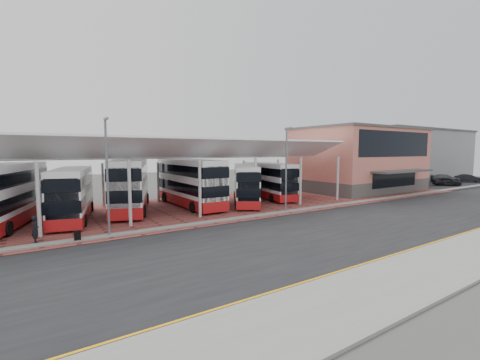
{
  "coord_description": "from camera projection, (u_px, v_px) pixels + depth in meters",
  "views": [
    {
      "loc": [
        -18.29,
        -16.77,
        5.89
      ],
      "look_at": [
        -1.91,
        8.34,
        3.16
      ],
      "focal_mm": 24.0,
      "sensor_mm": 36.0,
      "label": 1
    }
  ],
  "objects": [
    {
      "name": "bus_4",
      "position": [
        246.0,
        184.0,
        35.59
      ],
      "size": [
        7.35,
        10.04,
        4.24
      ],
      "rotation": [
        0.0,
        0.0,
        -0.54
      ],
      "color": "white",
      "rests_on": "forecourt"
    },
    {
      "name": "carpark_car_b",
      "position": [
        446.0,
        178.0,
        59.76
      ],
      "size": [
        4.41,
        5.15,
        1.42
      ],
      "primitive_type": "imported",
      "rotation": [
        0.0,
        0.0,
        0.6
      ],
      "color": "#484B51",
      "rests_on": "carpark_surface"
    },
    {
      "name": "pedestrian",
      "position": [
        35.0,
        229.0,
        20.28
      ],
      "size": [
        0.53,
        0.7,
        1.75
      ],
      "primitive_type": "imported",
      "rotation": [
        0.0,
        0.0,
        1.75
      ],
      "color": "black",
      "rests_on": "forecourt"
    },
    {
      "name": "road",
      "position": [
        331.0,
        231.0,
        23.63
      ],
      "size": [
        120.0,
        14.0,
        0.02
      ],
      "primitive_type": "cube",
      "color": "black",
      "rests_on": "ground"
    },
    {
      "name": "forecourt",
      "position": [
        246.0,
        203.0,
        36.4
      ],
      "size": [
        72.0,
        16.0,
        0.06
      ],
      "primitive_type": "cube",
      "color": "brown",
      "rests_on": "ground"
    },
    {
      "name": "carpark_car_c",
      "position": [
        469.0,
        178.0,
        59.74
      ],
      "size": [
        3.87,
        4.45,
        1.45
      ],
      "primitive_type": "imported",
      "rotation": [
        0.0,
        0.0,
        0.64
      ],
      "color": "black",
      "rests_on": "carpark_surface"
    },
    {
      "name": "terminal",
      "position": [
        358.0,
        159.0,
        48.17
      ],
      "size": [
        18.4,
        14.4,
        9.25
      ],
      "color": "#4E4B49",
      "rests_on": "ground"
    },
    {
      "name": "bus_2",
      "position": [
        131.0,
        185.0,
        31.46
      ],
      "size": [
        6.6,
        12.35,
        4.99
      ],
      "rotation": [
        0.0,
        0.0,
        -0.33
      ],
      "color": "white",
      "rests_on": "forecourt"
    },
    {
      "name": "suitcase",
      "position": [
        77.0,
        236.0,
        20.73
      ],
      "size": [
        0.39,
        0.28,
        0.67
      ],
      "primitive_type": "cube",
      "color": "black",
      "rests_on": "forecourt"
    },
    {
      "name": "yellow_line_far",
      "position": [
        406.0,
        251.0,
        18.88
      ],
      "size": [
        120.0,
        0.12,
        0.01
      ],
      "primitive_type": "cube",
      "color": "#F7A306",
      "rests_on": "road"
    },
    {
      "name": "bus_0",
      "position": [
        6.0,
        195.0,
        24.88
      ],
      "size": [
        5.96,
        12.01,
        4.83
      ],
      "rotation": [
        0.0,
        0.0,
        -0.29
      ],
      "color": "white",
      "rests_on": "forecourt"
    },
    {
      "name": "canopy",
      "position": [
        176.0,
        152.0,
        32.3
      ],
      "size": [
        37.0,
        11.63,
        7.07
      ],
      "color": "silver",
      "rests_on": "ground"
    },
    {
      "name": "carpark_surface",
      "position": [
        452.0,
        184.0,
        56.75
      ],
      "size": [
        22.0,
        10.0,
        0.08
      ],
      "primitive_type": "cube",
      "color": "black",
      "rests_on": "ground"
    },
    {
      "name": "bus_3",
      "position": [
        189.0,
        183.0,
        34.03
      ],
      "size": [
        3.02,
        11.97,
        4.93
      ],
      "rotation": [
        0.0,
        0.0,
        -0.0
      ],
      "color": "white",
      "rests_on": "forecourt"
    },
    {
      "name": "yellow_line_near",
      "position": [
        411.0,
        252.0,
        18.63
      ],
      "size": [
        120.0,
        0.12,
        0.01
      ],
      "primitive_type": "cube",
      "color": "#F7A306",
      "rests_on": "road"
    },
    {
      "name": "lamp_east",
      "position": [
        286.0,
        167.0,
        30.39
      ],
      "size": [
        0.16,
        0.9,
        8.07
      ],
      "color": "slate",
      "rests_on": "ground"
    },
    {
      "name": "sidewalk",
      "position": [
        449.0,
        261.0,
        16.96
      ],
      "size": [
        120.0,
        4.0,
        0.14
      ],
      "primitive_type": "cube",
      "color": "slate",
      "rests_on": "ground"
    },
    {
      "name": "carpark_car_a",
      "position": [
        447.0,
        181.0,
        53.56
      ],
      "size": [
        4.17,
        4.13,
        1.43
      ],
      "primitive_type": "imported",
      "rotation": [
        0.0,
        0.0,
        0.8
      ],
      "color": "black",
      "rests_on": "carpark_surface"
    },
    {
      "name": "ground",
      "position": [
        320.0,
        228.0,
        24.47
      ],
      "size": [
        140.0,
        140.0,
        0.0
      ],
      "primitive_type": "plane",
      "color": "#40413D"
    },
    {
      "name": "bus_5",
      "position": [
        268.0,
        180.0,
        39.81
      ],
      "size": [
        4.35,
        10.8,
        4.34
      ],
      "rotation": [
        0.0,
        0.0,
        -0.19
      ],
      "color": "white",
      "rests_on": "forecourt"
    },
    {
      "name": "bus_1",
      "position": [
        72.0,
        194.0,
        27.2
      ],
      "size": [
        4.65,
        10.82,
        4.35
      ],
      "rotation": [
        0.0,
        0.0,
        -0.22
      ],
      "color": "white",
      "rests_on": "forecourt"
    },
    {
      "name": "north_kerb",
      "position": [
        270.0,
        214.0,
        29.63
      ],
      "size": [
        120.0,
        0.8,
        0.14
      ],
      "primitive_type": "cube",
      "color": "slate",
      "rests_on": "ground"
    },
    {
      "name": "warehouse",
      "position": [
        392.0,
        154.0,
        70.14
      ],
      "size": [
        30.5,
        20.5,
        10.25
      ],
      "color": "slate",
      "rests_on": "ground"
    },
    {
      "name": "lamp_west",
      "position": [
        107.0,
        173.0,
        21.69
      ],
      "size": [
        0.16,
        0.9,
        8.07
      ],
      "color": "slate",
      "rests_on": "ground"
    }
  ]
}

